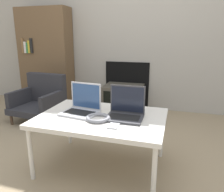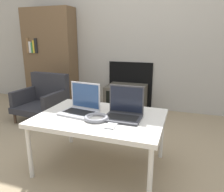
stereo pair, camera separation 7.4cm
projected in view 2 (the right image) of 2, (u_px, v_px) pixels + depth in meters
name	position (u px, v px, depth m)	size (l,w,h in m)	color
ground_plane	(97.00, 173.00, 1.83)	(14.00, 14.00, 0.00)	#998466
wall_back	(144.00, 24.00, 3.21)	(7.00, 0.08, 2.60)	#ADA89E
table	(100.00, 120.00, 1.82)	(1.03, 0.73, 0.47)	silver
laptop_left	(81.00, 106.00, 1.88)	(0.32, 0.27, 0.25)	silver
laptop_right	(124.00, 111.00, 1.76)	(0.29, 0.23, 0.25)	#38383D
headphones	(96.00, 118.00, 1.72)	(0.19, 0.19, 0.03)	gray
phone	(111.00, 125.00, 1.60)	(0.07, 0.13, 0.01)	silver
tv	(126.00, 99.00, 3.29)	(0.57, 0.47, 0.41)	#4C473D
armchair	(44.00, 98.00, 3.03)	(0.63, 0.60, 0.61)	#2D2D33
bookshelf	(51.00, 57.00, 3.64)	(0.86, 0.32, 1.55)	brown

